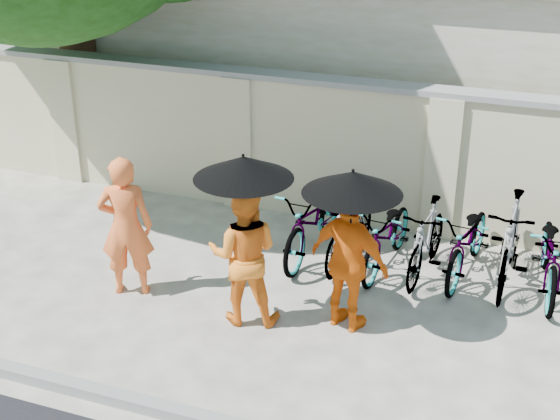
% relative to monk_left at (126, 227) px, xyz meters
% --- Properties ---
extents(ground, '(80.00, 80.00, 0.00)m').
position_rel_monk_left_xyz_m(ground, '(1.24, -0.23, -0.88)').
color(ground, beige).
extents(kerb, '(40.00, 0.16, 0.12)m').
position_rel_monk_left_xyz_m(kerb, '(1.24, -1.93, -0.82)').
color(kerb, gray).
rests_on(kerb, ground).
extents(compound_wall, '(20.00, 0.30, 2.00)m').
position_rel_monk_left_xyz_m(compound_wall, '(2.24, 2.97, 0.12)').
color(compound_wall, '#C6BA90').
rests_on(compound_wall, ground).
extents(building_behind, '(14.00, 6.00, 3.20)m').
position_rel_monk_left_xyz_m(building_behind, '(3.24, 6.77, 0.72)').
color(building_behind, beige).
rests_on(building_behind, ground).
extents(monk_left, '(0.75, 0.63, 1.76)m').
position_rel_monk_left_xyz_m(monk_left, '(0.00, 0.00, 0.00)').
color(monk_left, orange).
rests_on(monk_left, ground).
extents(monk_center, '(0.95, 0.82, 1.68)m').
position_rel_monk_left_xyz_m(monk_center, '(1.55, -0.09, -0.04)').
color(monk_center, orange).
rests_on(monk_center, ground).
extents(parasol_center, '(1.07, 1.07, 1.09)m').
position_rel_monk_left_xyz_m(parasol_center, '(1.60, -0.17, 1.03)').
color(parasol_center, black).
rests_on(parasol_center, ground).
extents(monk_right, '(1.05, 0.69, 1.66)m').
position_rel_monk_left_xyz_m(monk_right, '(2.70, 0.17, -0.05)').
color(monk_right, orange).
rests_on(monk_right, ground).
extents(parasol_right, '(1.06, 1.06, 0.98)m').
position_rel_monk_left_xyz_m(parasol_right, '(2.72, 0.09, 0.93)').
color(parasol_right, black).
rests_on(parasol_right, ground).
extents(bike_0, '(0.75, 1.94, 1.01)m').
position_rel_monk_left_xyz_m(bike_0, '(1.80, 1.69, -0.38)').
color(bike_0, gray).
rests_on(bike_0, ground).
extents(bike_1, '(0.62, 1.65, 0.97)m').
position_rel_monk_left_xyz_m(bike_1, '(2.29, 1.67, -0.39)').
color(bike_1, gray).
rests_on(bike_1, ground).
extents(bike_2, '(0.76, 1.79, 0.92)m').
position_rel_monk_left_xyz_m(bike_2, '(2.79, 1.69, -0.42)').
color(bike_2, gray).
rests_on(bike_2, ground).
extents(bike_3, '(0.60, 1.65, 0.97)m').
position_rel_monk_left_xyz_m(bike_3, '(3.29, 1.68, -0.39)').
color(bike_3, gray).
rests_on(bike_3, ground).
extents(bike_4, '(0.82, 1.86, 0.95)m').
position_rel_monk_left_xyz_m(bike_4, '(3.79, 1.85, -0.41)').
color(bike_4, gray).
rests_on(bike_4, ground).
extents(bike_5, '(0.57, 1.88, 1.12)m').
position_rel_monk_left_xyz_m(bike_5, '(4.29, 1.82, -0.32)').
color(bike_5, gray).
rests_on(bike_5, ground).
extents(bike_6, '(0.82, 1.90, 0.97)m').
position_rel_monk_left_xyz_m(bike_6, '(4.79, 1.80, -0.39)').
color(bike_6, gray).
rests_on(bike_6, ground).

